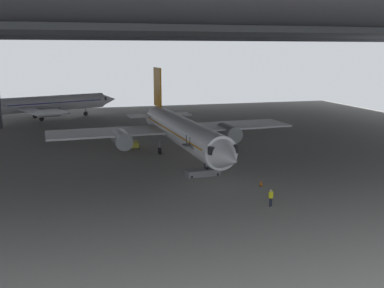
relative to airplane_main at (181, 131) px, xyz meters
name	(u,v)px	position (x,y,z in m)	size (l,w,h in m)	color
ground_plane	(185,155)	(0.62, 0.31, -3.39)	(110.00, 110.00, 0.00)	gray
hangar_structure	(162,30)	(0.53, 14.09, 13.54)	(121.00, 99.00, 17.56)	#4C4F54
airplane_main	(181,131)	(0.00, 0.00, 0.00)	(34.27, 35.50, 11.16)	white
boarding_stairs	(202,169)	(-0.01, -9.87, -2.67)	(4.21, 1.71, 4.59)	slate
crew_worker_near_nose	(271,197)	(2.98, -21.25, -2.48)	(0.52, 0.33, 1.60)	#232838
crew_worker_by_stairs	(205,159)	(1.42, -6.28, -2.40)	(0.24, 0.55, 1.74)	#232838
airplane_distant	(46,104)	(-18.72, 38.96, -0.24)	(29.71, 29.55, 9.88)	white
traffic_cone_orange	(261,183)	(4.73, -15.28, -3.10)	(0.36, 0.36, 0.60)	black
baggage_tug	(134,144)	(-5.28, 6.59, -2.87)	(1.41, 2.27, 0.90)	yellow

